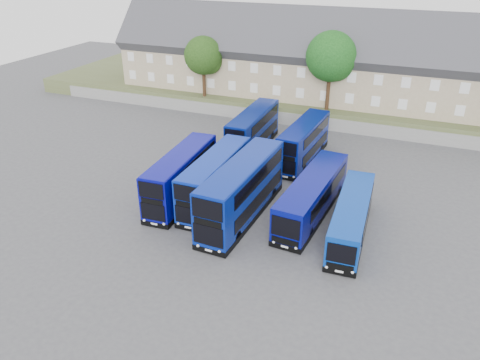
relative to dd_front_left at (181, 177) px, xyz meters
name	(u,v)px	position (x,y,z in m)	size (l,w,h in m)	color
ground	(227,226)	(5.41, -2.76, -2.02)	(120.00, 120.00, 0.00)	#47474C
retaining_wall	(306,121)	(5.41, 21.24, -1.27)	(70.00, 0.40, 1.50)	slate
earth_bank	(325,97)	(5.41, 31.24, -1.02)	(80.00, 20.00, 2.00)	#4F5731
terrace_row	(298,60)	(2.41, 27.24, 4.58)	(48.00, 10.40, 11.20)	tan
dd_front_left	(181,177)	(0.00, 0.00, 0.00)	(2.93, 10.46, 4.11)	#070986
dd_front_mid	(216,180)	(2.94, 0.57, 0.01)	(2.43, 10.42, 4.13)	#0825A0
dd_front_right	(242,192)	(5.93, -0.94, 0.26)	(3.15, 11.73, 4.62)	navy
dd_rear_left	(253,131)	(1.79, 12.56, 0.00)	(2.42, 10.36, 4.11)	navy
dd_rear_right	(303,143)	(7.59, 11.48, -0.07)	(2.96, 10.11, 3.96)	navy
coach_east_a	(312,197)	(11.00, 1.57, -0.43)	(3.40, 11.97, 3.23)	#060C7B
coach_east_b	(351,219)	(14.49, -0.36, -0.59)	(2.72, 10.74, 2.91)	#0837A3
tree_west	(205,57)	(-8.45, 22.34, 5.03)	(4.80, 4.80, 7.65)	#382314
tree_mid	(332,58)	(7.55, 22.84, 6.05)	(5.76, 5.76, 9.18)	#382314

